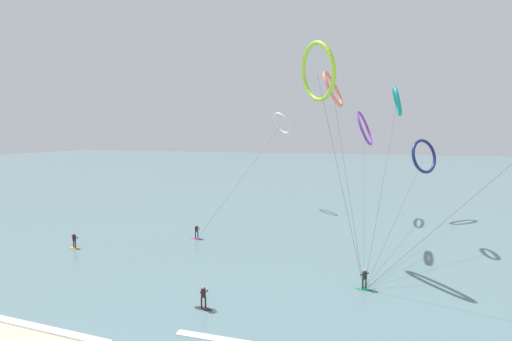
{
  "coord_description": "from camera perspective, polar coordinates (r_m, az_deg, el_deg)",
  "views": [
    {
      "loc": [
        8.53,
        -8.02,
        12.32
      ],
      "look_at": [
        0.0,
        21.67,
        8.88
      ],
      "focal_mm": 22.38,
      "sensor_mm": 36.0,
      "label": 1
    }
  ],
  "objects": [
    {
      "name": "surfer_magenta",
      "position": [
        39.11,
        -10.57,
        -10.86
      ],
      "size": [
        1.4,
        0.7,
        1.7
      ],
      "rotation": [
        0.0,
        0.0,
        3.65
      ],
      "color": "#CC288E",
      "rests_on": "ground"
    },
    {
      "name": "surfer_emerald",
      "position": [
        28.17,
        18.81,
        -18.1
      ],
      "size": [
        1.4,
        0.7,
        1.7
      ],
      "rotation": [
        0.0,
        0.0,
        0.52
      ],
      "color": "#199351",
      "rests_on": "ground"
    },
    {
      "name": "kite_violet",
      "position": [
        50.47,
        18.82,
        7.18
      ],
      "size": [
        3.51,
        27.72,
        15.99
      ],
      "rotation": [
        0.0,
        0.0,
        1.35
      ],
      "color": "purple",
      "rests_on": "ground"
    },
    {
      "name": "kite_lime",
      "position": [
        31.88,
        10.95,
        16.88
      ],
      "size": [
        6.79,
        8.22,
        21.0
      ],
      "rotation": [
        0.0,
        0.0,
        2.21
      ],
      "color": "#8CC62D",
      "rests_on": "ground"
    },
    {
      "name": "kite_navy",
      "position": [
        53.07,
        27.84,
        2.26
      ],
      "size": [
        11.71,
        28.59,
        11.8
      ],
      "rotation": [
        0.0,
        0.0,
        0.76
      ],
      "color": "navy",
      "rests_on": "ground"
    },
    {
      "name": "sea_water",
      "position": [
        115.66,
        11.71,
        0.13
      ],
      "size": [
        400.0,
        200.0,
        0.08
      ],
      "primitive_type": "cube",
      "color": "slate",
      "rests_on": "ground"
    },
    {
      "name": "kite_ivory",
      "position": [
        54.38,
        4.65,
        8.4
      ],
      "size": [
        8.46,
        22.28,
        16.15
      ],
      "rotation": [
        0.0,
        0.0,
        2.36
      ],
      "color": "silver",
      "rests_on": "ground"
    },
    {
      "name": "kite_teal",
      "position": [
        40.57,
        23.92,
        11.26
      ],
      "size": [
        4.45,
        16.22,
        17.95
      ],
      "rotation": [
        0.0,
        0.0,
        1.49
      ],
      "color": "teal",
      "rests_on": "ground"
    },
    {
      "name": "surfer_amber",
      "position": [
        40.59,
        -29.7,
        -10.96
      ],
      "size": [
        1.4,
        0.6,
        1.7
      ],
      "rotation": [
        0.0,
        0.0,
        6.15
      ],
      "color": "orange",
      "rests_on": "ground"
    },
    {
      "name": "kite_coral",
      "position": [
        37.72,
        13.59,
        13.96
      ],
      "size": [
        4.95,
        14.11,
        19.55
      ],
      "rotation": [
        0.0,
        0.0,
        1.36
      ],
      "color": "#EA7260",
      "rests_on": "ground"
    },
    {
      "name": "wave_crest_near",
      "position": [
        27.38,
        -35.69,
        -21.5
      ],
      "size": [
        12.92,
        0.67,
        0.12
      ],
      "primitive_type": "cube",
      "rotation": [
        0.0,
        0.0,
        -0.01
      ],
      "color": "white",
      "rests_on": "ground"
    },
    {
      "name": "surfer_charcoal",
      "position": [
        24.54,
        -9.37,
        -21.69
      ],
      "size": [
        1.4,
        0.72,
        1.7
      ],
      "rotation": [
        0.0,
        0.0,
        0.63
      ],
      "color": "black",
      "rests_on": "ground"
    }
  ]
}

